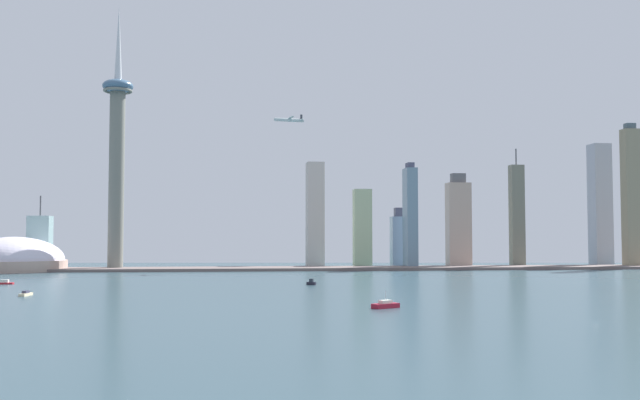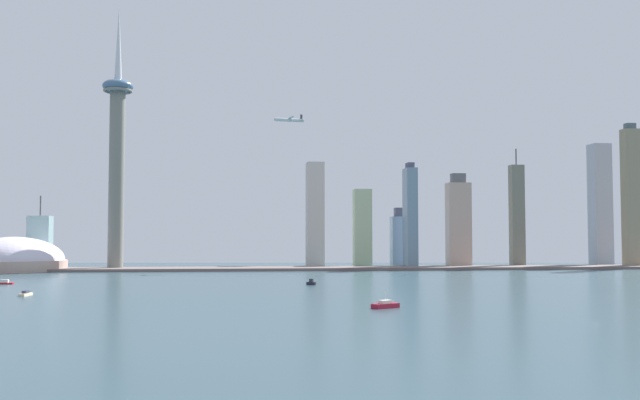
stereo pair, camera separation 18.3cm
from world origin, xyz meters
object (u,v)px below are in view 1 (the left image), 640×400
boat_2 (385,305)px  airplane (289,120)px  observation_tower (117,146)px  skyscraper_2 (458,223)px  skyscraper_3 (600,205)px  skyscraper_8 (315,214)px  boat_3 (5,283)px  stadium_dome (13,261)px  skyscraper_6 (40,242)px  boat_0 (26,294)px  skyscraper_0 (631,197)px  skyscraper_4 (362,228)px  boat_1 (311,283)px  skyscraper_1 (410,217)px  skyscraper_7 (400,240)px  skyscraper_5 (517,216)px

boat_2 → airplane: airplane is taller
observation_tower → skyscraper_2: (392.08, 20.62, -83.84)m
skyscraper_3 → airplane: (-396.05, -48.94, 92.16)m
skyscraper_8 → airplane: size_ratio=3.78×
boat_3 → boat_2: bearing=-40.5°
stadium_dome → boat_3: size_ratio=8.47×
skyscraper_6 → boat_0: (98.68, -392.01, -29.16)m
skyscraper_6 → boat_0: size_ratio=6.15×
skyscraper_0 → skyscraper_6: bearing=175.4°
skyscraper_6 → skyscraper_8: bearing=8.1°
skyscraper_6 → airplane: airplane is taller
observation_tower → skyscraper_4: (283.17, 57.66, -88.96)m
skyscraper_3 → boat_1: (-396.61, -313.53, -74.98)m
skyscraper_8 → skyscraper_4: bearing=-34.9°
observation_tower → skyscraper_2: 401.47m
skyscraper_1 → boat_2: (-122.52, -448.40, -57.54)m
skyscraper_2 → skyscraper_8: skyscraper_8 is taller
stadium_dome → boat_0: stadium_dome is taller
skyscraper_2 → skyscraper_6: (-485.29, 29.16, -22.05)m
observation_tower → boat_1: size_ratio=40.94×
skyscraper_1 → skyscraper_7: 46.37m
skyscraper_3 → skyscraper_1: bearing=-170.5°
skyscraper_0 → airplane: airplane is taller
boat_0 → boat_1: 199.04m
skyscraper_5 → skyscraper_1: bearing=-173.4°
observation_tower → skyscraper_4: 302.36m
skyscraper_4 → skyscraper_5: bearing=-10.8°
skyscraper_4 → skyscraper_7: 48.16m
skyscraper_2 → skyscraper_4: (-108.91, 37.04, -5.12)m
boat_0 → skyscraper_8: bearing=158.7°
skyscraper_4 → airplane: airplane is taller
skyscraper_2 → boat_3: size_ratio=8.70×
skyscraper_2 → stadium_dome: bearing=-176.3°
skyscraper_3 → skyscraper_8: (-355.87, 45.62, -11.42)m
skyscraper_0 → boat_0: (-589.09, -336.56, -82.19)m
skyscraper_3 → skyscraper_8: bearing=172.7°
boat_0 → skyscraper_1: bearing=142.8°
stadium_dome → skyscraper_5: skyscraper_5 is taller
skyscraper_5 → airplane: airplane is taller
boat_3 → skyscraper_8: bearing=49.8°
stadium_dome → skyscraper_5: bearing=3.5°
boat_0 → boat_2: (202.51, -99.04, 0.38)m
skyscraper_4 → skyscraper_8: bearing=145.1°
skyscraper_3 → skyscraper_7: 261.51m
stadium_dome → skyscraper_6: bearing=81.0°
skyscraper_5 → skyscraper_6: (-558.27, 26.97, -31.22)m
observation_tower → skyscraper_4: bearing=11.5°
skyscraper_5 → boat_0: skyscraper_5 is taller
skyscraper_1 → airplane: bearing=-177.5°
skyscraper_5 → boat_1: 402.80m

